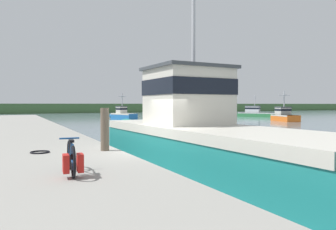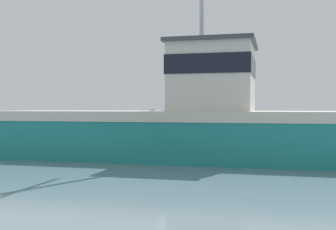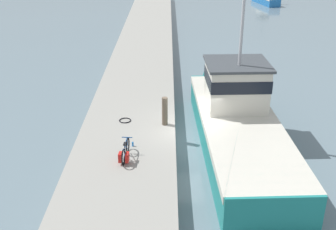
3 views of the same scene
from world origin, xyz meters
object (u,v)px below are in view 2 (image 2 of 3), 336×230
(fishing_boat_main, at_px, (187,121))
(water_bottle_by_bike, at_px, (175,124))
(bicycle_touring, at_px, (152,119))
(mooring_post, at_px, (217,112))

(fishing_boat_main, relative_size, water_bottle_by_bike, 71.74)
(bicycle_touring, height_order, water_bottle_by_bike, bicycle_touring)
(bicycle_touring, bearing_deg, mooring_post, 68.81)
(mooring_post, bearing_deg, bicycle_touring, -115.80)
(mooring_post, distance_m, water_bottle_by_bike, 2.60)
(fishing_boat_main, distance_m, bicycle_touring, 5.77)
(fishing_boat_main, relative_size, mooring_post, 10.16)
(fishing_boat_main, distance_m, mooring_post, 3.42)
(bicycle_touring, bearing_deg, water_bottle_by_bike, 83.93)
(bicycle_touring, xyz_separation_m, mooring_post, (1.59, 3.28, 0.35))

